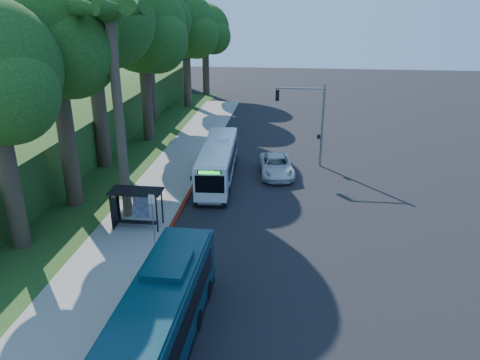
# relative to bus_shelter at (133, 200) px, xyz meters

# --- Properties ---
(ground) EXTENTS (140.00, 140.00, 0.00)m
(ground) POSITION_rel_bus_shelter_xyz_m (7.26, 2.86, -1.81)
(ground) COLOR black
(ground) RESTS_ON ground
(sidewalk) EXTENTS (4.50, 70.00, 0.12)m
(sidewalk) POSITION_rel_bus_shelter_xyz_m (-0.04, 2.86, -1.75)
(sidewalk) COLOR gray
(sidewalk) RESTS_ON ground
(red_curb) EXTENTS (0.25, 30.00, 0.13)m
(red_curb) POSITION_rel_bus_shelter_xyz_m (2.26, -1.14, -1.74)
(red_curb) COLOR maroon
(red_curb) RESTS_ON ground
(grass_verge) EXTENTS (8.00, 70.00, 0.06)m
(grass_verge) POSITION_rel_bus_shelter_xyz_m (-5.74, 7.86, -1.78)
(grass_verge) COLOR #234719
(grass_verge) RESTS_ON ground
(bus_shelter) EXTENTS (3.20, 1.51, 2.55)m
(bus_shelter) POSITION_rel_bus_shelter_xyz_m (0.00, 0.00, 0.00)
(bus_shelter) COLOR black
(bus_shelter) RESTS_ON ground
(stop_sign_pole) EXTENTS (0.35, 0.06, 3.17)m
(stop_sign_pole) POSITION_rel_bus_shelter_xyz_m (1.86, -2.14, 0.28)
(stop_sign_pole) COLOR gray
(stop_sign_pole) RESTS_ON ground
(traffic_signal_pole) EXTENTS (4.10, 0.30, 7.00)m
(traffic_signal_pole) POSITION_rel_bus_shelter_xyz_m (11.04, 12.86, 2.62)
(traffic_signal_pole) COLOR gray
(traffic_signal_pole) RESTS_ON ground
(palm_tree) EXTENTS (4.20, 4.20, 14.40)m
(palm_tree) POSITION_rel_bus_shelter_xyz_m (-0.94, 1.36, 10.57)
(palm_tree) COLOR #4C3F2D
(palm_tree) RESTS_ON ground
(hillside_backdrop) EXTENTS (24.00, 60.00, 8.80)m
(hillside_backdrop) POSITION_rel_bus_shelter_xyz_m (-19.04, 17.96, 0.63)
(hillside_backdrop) COLOR #234719
(hillside_backdrop) RESTS_ON ground
(tree_0) EXTENTS (8.40, 8.00, 15.70)m
(tree_0) POSITION_rel_bus_shelter_xyz_m (-5.14, 2.84, 9.40)
(tree_0) COLOR #382B1E
(tree_0) RESTS_ON ground
(tree_1) EXTENTS (10.50, 10.00, 18.26)m
(tree_1) POSITION_rel_bus_shelter_xyz_m (-6.12, 10.84, 10.92)
(tree_1) COLOR #382B1E
(tree_1) RESTS_ON ground
(tree_2) EXTENTS (8.82, 8.40, 15.12)m
(tree_2) POSITION_rel_bus_shelter_xyz_m (-4.64, 18.84, 8.67)
(tree_2) COLOR #382B1E
(tree_2) RESTS_ON ground
(tree_3) EXTENTS (10.08, 9.60, 17.28)m
(tree_3) POSITION_rel_bus_shelter_xyz_m (-6.62, 26.84, 10.17)
(tree_3) COLOR #382B1E
(tree_3) RESTS_ON ground
(tree_4) EXTENTS (8.40, 8.00, 14.14)m
(tree_4) POSITION_rel_bus_shelter_xyz_m (-4.14, 34.84, 7.92)
(tree_4) COLOR #382B1E
(tree_4) RESTS_ON ground
(tree_5) EXTENTS (7.35, 7.00, 12.86)m
(tree_5) POSITION_rel_bus_shelter_xyz_m (-3.16, 42.84, 7.16)
(tree_5) COLOR #382B1E
(tree_5) RESTS_ON ground
(white_bus) EXTENTS (2.85, 10.85, 3.20)m
(white_bus) POSITION_rel_bus_shelter_xyz_m (3.92, 8.65, -0.24)
(white_bus) COLOR silver
(white_bus) RESTS_ON ground
(teal_bus) EXTENTS (2.63, 11.34, 3.37)m
(teal_bus) POSITION_rel_bus_shelter_xyz_m (4.66, -11.06, -0.16)
(teal_bus) COLOR #0A2D37
(teal_bus) RESTS_ON ground
(pickup) EXTENTS (3.25, 5.82, 1.54)m
(pickup) POSITION_rel_bus_shelter_xyz_m (8.42, 10.31, -1.04)
(pickup) COLOR silver
(pickup) RESTS_ON ground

